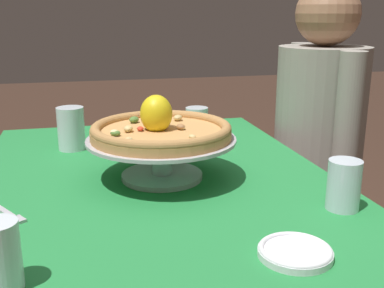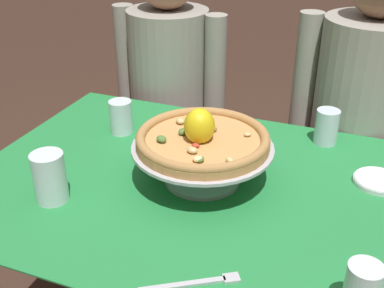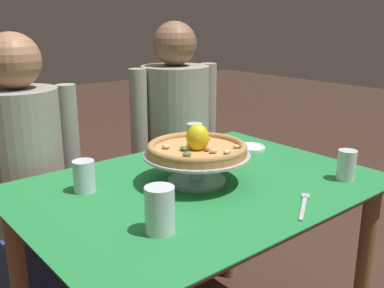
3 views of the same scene
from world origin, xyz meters
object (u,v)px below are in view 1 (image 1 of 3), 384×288
Objects in this scene: pizza_stand at (162,152)px; dinner_fork at (1,210)px; water_glass_back_left at (197,126)px; side_plate at (295,252)px; diner_left at (316,170)px; water_glass_front_left at (71,131)px; water_glass_back_right at (343,188)px; pizza at (161,129)px.

dinner_fork is (0.12, -0.35, -0.06)m from pizza_stand.
side_plate is (0.76, -0.02, -0.04)m from water_glass_back_left.
diner_left reaches higher than side_plate.
water_glass_front_left is (-0.31, -0.21, -0.01)m from pizza_stand.
pizza_stand is at bearing -129.21° from water_glass_back_right.
pizza is at bearing -59.42° from diner_left.
water_glass_front_left is 0.10× the size of diner_left.
water_glass_front_left is at bearing -87.02° from water_glass_back_left.
water_glass_back_right is at bearing -24.54° from diner_left.
water_glass_front_left is at bearing -136.74° from water_glass_back_right.
side_plate reaches higher than dinner_fork.
water_glass_front_left is 0.79m from water_glass_back_right.
dinner_fork is at bearing -71.51° from pizza.
pizza_stand is 2.88× the size of side_plate.
water_glass_front_left reaches higher than side_plate.
water_glass_back_right is at bearing 77.51° from dinner_fork.
dinner_fork is at bearing -49.51° from water_glass_back_left.
diner_left reaches higher than water_glass_back_left.
side_plate is at bearing -48.75° from water_glass_back_right.
water_glass_front_left is at bearing -86.05° from diner_left.
side_plate is 0.70× the size of dinner_fork.
pizza is (-0.00, -0.00, 0.06)m from pizza_stand.
diner_left is at bearing 155.46° from water_glass_back_right.
water_glass_front_left is 0.82m from side_plate.
dinner_fork is (0.43, -0.14, -0.05)m from water_glass_front_left.
diner_left is at bearing 149.34° from side_plate.
dinner_fork is at bearing -63.53° from diner_left.
water_glass_back_left is 0.49m from diner_left.
water_glass_back_left is at bearing -165.11° from water_glass_back_right.
pizza_stand is at bearing 34.77° from water_glass_front_left.
water_glass_front_left is at bearing -153.72° from side_plate.
pizza is 3.25× the size of water_glass_back_left.
pizza is 0.27× the size of diner_left.
dinner_fork is (0.12, -0.35, -0.12)m from pizza.
water_glass_back_right is 1.01× the size of water_glass_back_left.
side_plate is (0.43, 0.15, -0.06)m from pizza_stand.
pizza_stand is 0.38m from water_glass_front_left.
diner_left reaches higher than pizza.
pizza_stand is 0.37m from water_glass_back_left.
side_plate is (0.74, 0.36, -0.05)m from water_glass_front_left.
pizza_stand reaches higher than side_plate.
side_plate is at bearing -1.62° from water_glass_back_left.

